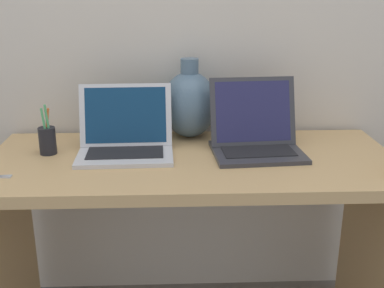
{
  "coord_description": "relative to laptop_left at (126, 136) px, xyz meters",
  "views": [
    {
      "loc": [
        -0.06,
        -1.58,
        1.33
      ],
      "look_at": [
        0.0,
        0.0,
        0.8
      ],
      "focal_mm": 44.93,
      "sensor_mm": 36.0,
      "label": 1
    }
  ],
  "objects": [
    {
      "name": "laptop_left",
      "position": [
        0.0,
        0.0,
        0.0
      ],
      "size": [
        0.34,
        0.26,
        0.24
      ],
      "color": "silver",
      "rests_on": "desk"
    },
    {
      "name": "back_wall",
      "position": [
        0.24,
        0.28,
        0.39
      ],
      "size": [
        4.4,
        0.04,
        2.4
      ],
      "primitive_type": "cube",
      "color": "beige",
      "rests_on": "ground"
    },
    {
      "name": "green_vase",
      "position": [
        0.24,
        0.18,
        0.07
      ],
      "size": [
        0.21,
        0.21,
        0.31
      ],
      "color": "slate",
      "rests_on": "desk"
    },
    {
      "name": "pen_cup",
      "position": [
        -0.28,
        -0.01,
        -0.01
      ],
      "size": [
        0.06,
        0.06,
        0.18
      ],
      "color": "black",
      "rests_on": "desk"
    },
    {
      "name": "laptop_right",
      "position": [
        0.47,
        0.0,
        0.01
      ],
      "size": [
        0.33,
        0.28,
        0.25
      ],
      "color": "#333338",
      "rests_on": "desk"
    },
    {
      "name": "desk",
      "position": [
        0.24,
        -0.07,
        -0.23
      ],
      "size": [
        1.44,
        0.61,
        0.75
      ],
      "color": "tan",
      "rests_on": "ground"
    }
  ]
}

